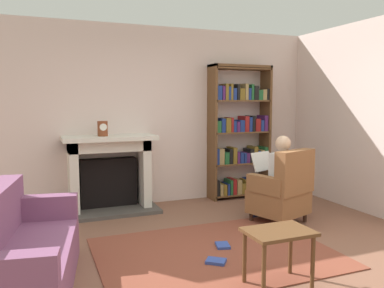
# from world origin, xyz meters

# --- Properties ---
(ground) EXTENTS (14.00, 14.00, 0.00)m
(ground) POSITION_xyz_m (0.00, 0.00, 0.00)
(ground) COLOR brown
(back_wall) EXTENTS (5.60, 0.10, 2.70)m
(back_wall) POSITION_xyz_m (0.00, 2.55, 1.35)
(back_wall) COLOR beige
(back_wall) RESTS_ON ground
(side_wall_right) EXTENTS (0.10, 5.20, 2.70)m
(side_wall_right) POSITION_xyz_m (2.65, 1.25, 1.35)
(side_wall_right) COLOR beige
(side_wall_right) RESTS_ON ground
(area_rug) EXTENTS (2.40, 1.80, 0.01)m
(area_rug) POSITION_xyz_m (0.00, 0.30, 0.01)
(area_rug) COLOR brown
(area_rug) RESTS_ON ground
(fireplace) EXTENTS (1.32, 0.64, 1.10)m
(fireplace) POSITION_xyz_m (-0.74, 2.30, 0.58)
(fireplace) COLOR #4C4742
(fireplace) RESTS_ON ground
(mantel_clock) EXTENTS (0.14, 0.14, 0.21)m
(mantel_clock) POSITION_xyz_m (-0.83, 2.20, 1.20)
(mantel_clock) COLOR brown
(mantel_clock) RESTS_ON fireplace
(bookshelf) EXTENTS (1.02, 0.32, 2.15)m
(bookshelf) POSITION_xyz_m (1.39, 2.33, 1.04)
(bookshelf) COLOR brown
(bookshelf) RESTS_ON ground
(armchair_reading) EXTENTS (0.81, 0.80, 0.97)m
(armchair_reading) POSITION_xyz_m (1.25, 0.90, 0.42)
(armchair_reading) COLOR #331E14
(armchair_reading) RESTS_ON ground
(seated_reader) EXTENTS (0.48, 0.59, 1.14)m
(seated_reader) POSITION_xyz_m (1.21, 1.01, 0.62)
(seated_reader) COLOR silver
(seated_reader) RESTS_ON ground
(sofa_floral) EXTENTS (0.99, 1.79, 0.85)m
(sofa_floral) POSITION_xyz_m (-1.85, 0.09, 0.32)
(sofa_floral) COLOR #834C71
(sofa_floral) RESTS_ON ground
(side_table) EXTENTS (0.56, 0.39, 0.50)m
(side_table) POSITION_xyz_m (0.19, -0.56, 0.41)
(side_table) COLOR brown
(side_table) RESTS_ON ground
(scattered_books) EXTENTS (0.45, 0.58, 0.03)m
(scattered_books) POSITION_xyz_m (0.01, 0.22, 0.03)
(scattered_books) COLOR #334CA5
(scattered_books) RESTS_ON area_rug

